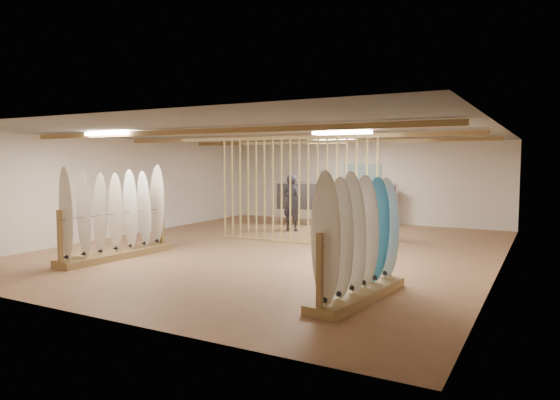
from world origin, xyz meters
The scene contains 16 objects.
floor centered at (0.00, 0.00, 0.00)m, with size 12.00×12.00×0.00m, color #9A6C4A.
ceiling centered at (0.00, 0.00, 2.80)m, with size 12.00×12.00×0.00m, color gray.
wall_back centered at (0.00, 6.00, 1.40)m, with size 12.00×12.00×0.00m, color silver.
wall_front centered at (0.00, -6.00, 1.40)m, with size 12.00×12.00×0.00m, color silver.
wall_left centered at (-5.00, 0.00, 1.40)m, with size 12.00×12.00×0.00m, color silver.
wall_right centered at (5.00, 0.00, 1.40)m, with size 12.00×12.00×0.00m, color silver.
ceiling_slats centered at (0.00, 0.00, 2.72)m, with size 9.50×6.12×0.10m, color olive.
light_panels centered at (0.00, 0.00, 2.74)m, with size 1.20×0.35×0.06m, color white.
bamboo_partition centered at (0.00, 0.80, 1.40)m, with size 4.45×0.05×2.78m.
poster centered at (0.00, 5.98, 1.60)m, with size 1.40×0.03×0.90m, color teal.
rack_left centered at (-2.60, -2.82, 0.68)m, with size 0.76×2.87×1.98m.
rack_right centered at (3.25, -3.40, 0.68)m, with size 0.83×2.50×1.98m.
clothing_rack_a centered at (-1.62, 4.15, 0.97)m, with size 1.35×0.70×1.49m.
clothing_rack_b centered at (0.74, 5.34, 0.92)m, with size 1.26×0.80×1.42m.
shopper_a centered at (-1.17, 2.91, 0.99)m, with size 0.72×0.49×1.98m, color #26262D.
shopper_b centered at (1.49, 2.85, 0.89)m, with size 0.86×0.67×1.78m, color #3D3A2F.
Camera 1 is at (5.83, -10.70, 2.17)m, focal length 32.00 mm.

